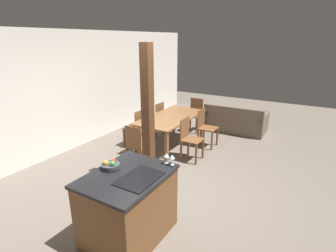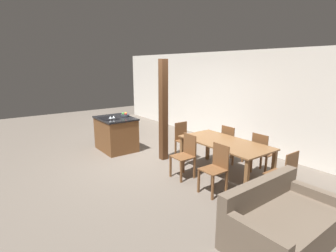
% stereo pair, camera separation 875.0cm
% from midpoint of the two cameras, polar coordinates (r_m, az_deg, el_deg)
% --- Properties ---
extents(ground_plane, '(16.00, 16.00, 0.00)m').
position_cam_midpoint_polar(ground_plane, '(3.75, 29.50, -28.78)').
color(ground_plane, '#665B51').
extents(wall_back, '(11.20, 0.08, 2.70)m').
position_cam_midpoint_polar(wall_back, '(5.68, 42.92, -1.13)').
color(wall_back, silver).
rests_on(wall_back, ground_plane).
extents(kitchen_island, '(1.14, 0.87, 0.93)m').
position_cam_midpoint_polar(kitchen_island, '(3.78, 11.20, -18.08)').
color(kitchen_island, brown).
rests_on(kitchen_island, ground_plane).
extents(fruit_bowl, '(0.24, 0.24, 0.11)m').
position_cam_midpoint_polar(fruit_bowl, '(3.74, 14.80, -10.05)').
color(fruit_bowl, '#383D47').
rests_on(fruit_bowl, kitchen_island).
extents(wine_glass_near, '(0.07, 0.07, 0.15)m').
position_cam_midpoint_polar(wine_glass_near, '(2.98, 14.06, -14.60)').
color(wine_glass_near, silver).
rests_on(wine_glass_near, kitchen_island).
extents(wine_glass_middle, '(0.07, 0.07, 0.15)m').
position_cam_midpoint_polar(wine_glass_middle, '(3.05, 15.14, -14.07)').
color(wine_glass_middle, silver).
rests_on(wine_glass_middle, kitchen_island).
extents(dining_table, '(1.93, 0.96, 0.75)m').
position_cam_midpoint_polar(dining_table, '(4.02, 61.70, -20.07)').
color(dining_table, brown).
rests_on(dining_table, ground_plane).
extents(dining_chair_near_left, '(0.40, 0.40, 0.91)m').
position_cam_midpoint_polar(dining_chair_near_left, '(3.43, 54.79, -27.13)').
color(dining_chair_near_left, brown).
rests_on(dining_chair_near_left, ground_plane).
extents(dining_chair_near_right, '(0.40, 0.40, 0.91)m').
position_cam_midpoint_polar(dining_chair_near_right, '(3.63, 70.28, -28.35)').
color(dining_chair_near_right, brown).
rests_on(dining_chair_near_right, ground_plane).
extents(dining_chair_far_left, '(0.40, 0.40, 0.91)m').
position_cam_midpoint_polar(dining_chair_far_left, '(4.66, 54.67, -17.10)').
color(dining_chair_far_left, brown).
rests_on(dining_chair_far_left, ground_plane).
extents(dining_chair_far_right, '(0.40, 0.40, 0.91)m').
position_cam_midpoint_polar(dining_chair_far_right, '(4.81, 65.45, -18.55)').
color(dining_chair_far_right, brown).
rests_on(dining_chair_far_right, ground_plane).
extents(dining_chair_head_end, '(0.40, 0.40, 0.91)m').
position_cam_midpoint_polar(dining_chair_head_end, '(4.05, 41.34, -18.76)').
color(dining_chair_head_end, brown).
rests_on(dining_chair_head_end, ground_plane).
extents(dining_chair_foot_end, '(0.40, 0.40, 0.91)m').
position_cam_midpoint_polar(dining_chair_foot_end, '(4.55, 79.27, -23.19)').
color(dining_chair_foot_end, brown).
rests_on(dining_chair_foot_end, ground_plane).
extents(couch, '(0.95, 1.64, 0.76)m').
position_cam_midpoint_polar(couch, '(4.30, 93.48, -31.69)').
color(couch, brown).
rests_on(couch, ground_plane).
extents(timber_post, '(0.17, 0.17, 2.45)m').
position_cam_midpoint_polar(timber_post, '(3.38, 37.43, -10.18)').
color(timber_post, '#4C2D19').
rests_on(timber_post, ground_plane).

